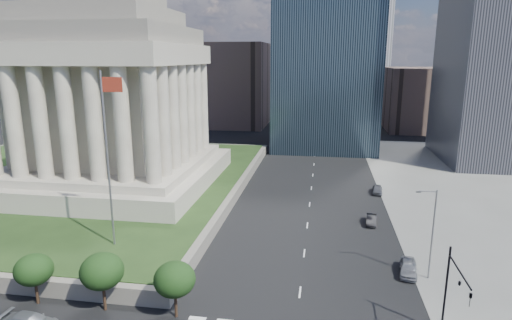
% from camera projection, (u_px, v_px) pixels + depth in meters
% --- Properties ---
extents(ground, '(500.00, 500.00, 0.00)m').
position_uv_depth(ground, '(316.00, 142.00, 120.23)').
color(ground, black).
rests_on(ground, ground).
extents(plaza_terrace, '(66.00, 70.00, 1.80)m').
position_uv_depth(plaza_terrace, '(65.00, 182.00, 78.86)').
color(plaza_terrace, slate).
rests_on(plaza_terrace, ground).
extents(plaza_lawn, '(64.00, 68.00, 0.10)m').
position_uv_depth(plaza_lawn, '(65.00, 177.00, 78.64)').
color(plaza_lawn, '#1E3415').
rests_on(plaza_lawn, plaza_terrace).
extents(war_memorial, '(34.00, 34.00, 39.00)m').
position_uv_depth(war_memorial, '(106.00, 69.00, 70.48)').
color(war_memorial, gray).
rests_on(war_memorial, plaza_lawn).
extents(flagpole, '(2.52, 0.24, 20.00)m').
position_uv_depth(flagpole, '(108.00, 151.00, 47.51)').
color(flagpole, slate).
rests_on(flagpole, plaza_lawn).
extents(midrise_glass, '(26.00, 26.00, 60.00)m').
position_uv_depth(midrise_glass, '(328.00, 30.00, 108.11)').
color(midrise_glass, black).
rests_on(midrise_glass, ground).
extents(building_filler_ne, '(20.00, 30.00, 20.00)m').
position_uv_depth(building_filler_ne, '(416.00, 98.00, 141.82)').
color(building_filler_ne, brown).
rests_on(building_filler_ne, ground).
extents(building_filler_nw, '(24.00, 30.00, 28.00)m').
position_uv_depth(building_filler_nw, '(234.00, 84.00, 150.34)').
color(building_filler_nw, brown).
rests_on(building_filler_nw, ground).
extents(traffic_signal_ne, '(0.30, 5.74, 8.00)m').
position_uv_depth(traffic_signal_ne, '(453.00, 288.00, 34.21)').
color(traffic_signal_ne, black).
rests_on(traffic_signal_ne, ground).
extents(street_lamp_north, '(2.13, 0.22, 10.00)m').
position_uv_depth(street_lamp_north, '(431.00, 229.00, 44.85)').
color(street_lamp_north, slate).
rests_on(street_lamp_north, ground).
extents(parked_sedan_near, '(2.55, 4.82, 1.56)m').
position_uv_depth(parked_sedan_near, '(408.00, 268.00, 46.87)').
color(parked_sedan_near, gray).
rests_on(parked_sedan_near, ground).
extents(parked_sedan_mid, '(1.80, 4.08, 1.30)m').
position_uv_depth(parked_sedan_mid, '(371.00, 220.00, 61.01)').
color(parked_sedan_mid, black).
rests_on(parked_sedan_mid, ground).
extents(parked_sedan_far, '(2.12, 4.34, 1.43)m').
position_uv_depth(parked_sedan_far, '(377.00, 189.00, 74.83)').
color(parked_sedan_far, '#4E5055').
rests_on(parked_sedan_far, ground).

